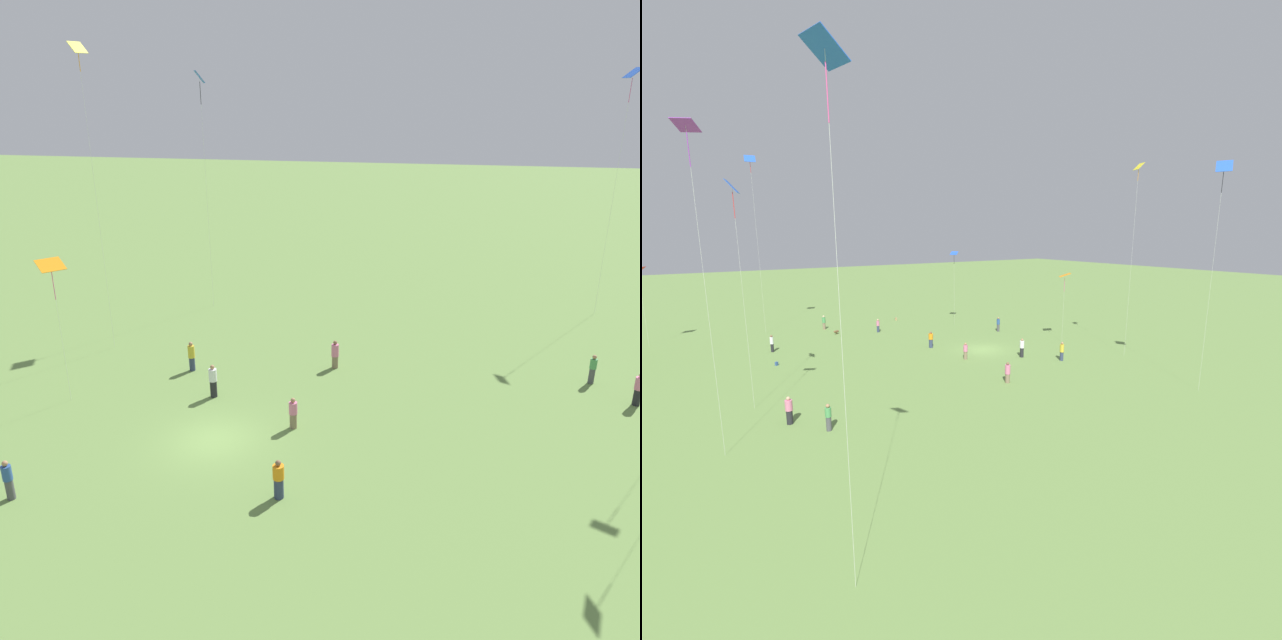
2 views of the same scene
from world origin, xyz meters
The scene contains 13 objects.
ground_plane centered at (0.00, 0.00, 0.00)m, with size 240.00×240.00×0.00m, color #6B8E47.
person_0 centered at (5.89, -6.57, 0.89)m, with size 0.54×0.54×1.79m.
person_2 centered at (-1.85, 3.47, 0.81)m, with size 0.52×0.52×1.64m.
person_3 centered at (-9.24, 4.30, 0.85)m, with size 0.56×0.56×1.74m.
person_5 centered at (-7.24, -3.98, 0.91)m, with size 0.47×0.47×1.82m.
person_6 centered at (3.73, 4.18, 0.86)m, with size 0.67×0.67×1.76m.
person_7 centered at (-4.28, -1.55, 0.93)m, with size 0.48×0.48×1.87m.
person_8 centered at (-7.62, 20.78, 0.90)m, with size 0.63×0.63×1.84m.
person_10 centered at (-9.94, 18.97, 0.87)m, with size 0.43×0.43×1.74m.
kite_1 centered at (-18.78, -6.87, 15.79)m, with size 1.20×1.03×16.94m.
kite_3 centered at (-2.46, -9.00, 7.37)m, with size 1.68×1.67×7.75m.
kite_4 centered at (-22.38, 21.70, 16.09)m, with size 1.30×1.15×17.10m.
kite_5 centered at (-9.60, -10.28, 16.81)m, with size 1.05×0.93×18.21m.
Camera 1 is at (24.48, 9.91, 15.76)m, focal length 35.00 mm.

